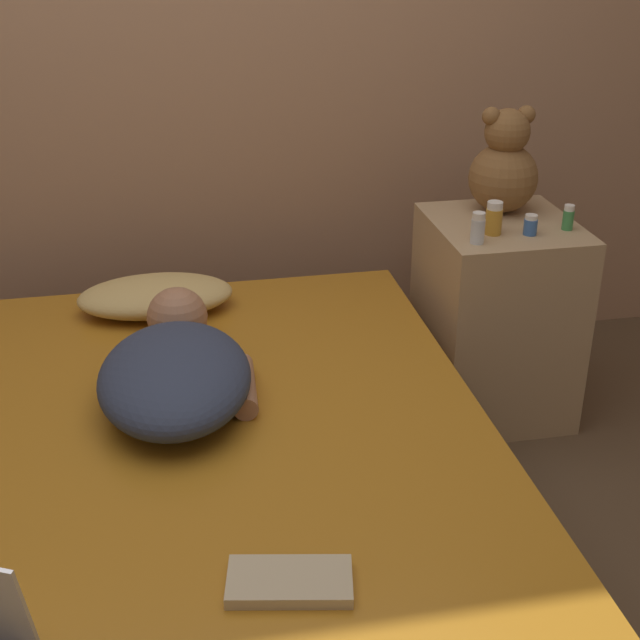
{
  "coord_description": "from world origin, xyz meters",
  "views": [
    {
      "loc": [
        -0.03,
        -1.73,
        1.57
      ],
      "look_at": [
        0.36,
        0.24,
        0.59
      ],
      "focal_mm": 50.0,
      "sensor_mm": 36.0,
      "label": 1
    }
  ],
  "objects_px": {
    "bottle_green": "(568,218)",
    "book": "(290,581)",
    "teddy_bear": "(504,167)",
    "bottle_amber": "(494,218)",
    "bottle_blue": "(531,225)",
    "person_lying": "(177,369)",
    "bottle_clear": "(478,228)",
    "pillow": "(156,296)"
  },
  "relations": [
    {
      "from": "person_lying",
      "to": "book",
      "type": "bearing_deg",
      "value": -73.21
    },
    {
      "from": "bottle_blue",
      "to": "bottle_clear",
      "type": "relative_size",
      "value": 0.66
    },
    {
      "from": "bottle_blue",
      "to": "teddy_bear",
      "type": "bearing_deg",
      "value": 91.85
    },
    {
      "from": "pillow",
      "to": "bottle_green",
      "type": "relative_size",
      "value": 6.09
    },
    {
      "from": "pillow",
      "to": "bottle_clear",
      "type": "relative_size",
      "value": 5.05
    },
    {
      "from": "person_lying",
      "to": "teddy_bear",
      "type": "distance_m",
      "value": 1.23
    },
    {
      "from": "bottle_blue",
      "to": "bottle_clear",
      "type": "xyz_separation_m",
      "value": [
        -0.18,
        -0.04,
        0.02
      ]
    },
    {
      "from": "teddy_bear",
      "to": "bottle_amber",
      "type": "bearing_deg",
      "value": -117.13
    },
    {
      "from": "bottle_blue",
      "to": "bottle_amber",
      "type": "height_order",
      "value": "bottle_amber"
    },
    {
      "from": "person_lying",
      "to": "bottle_green",
      "type": "relative_size",
      "value": 9.13
    },
    {
      "from": "person_lying",
      "to": "book",
      "type": "xyz_separation_m",
      "value": [
        0.16,
        -0.72,
        -0.07
      ]
    },
    {
      "from": "person_lying",
      "to": "bottle_clear",
      "type": "bearing_deg",
      "value": 22.8
    },
    {
      "from": "bottle_blue",
      "to": "bottle_amber",
      "type": "xyz_separation_m",
      "value": [
        -0.11,
        0.03,
        0.02
      ]
    },
    {
      "from": "bottle_blue",
      "to": "bottle_green",
      "type": "bearing_deg",
      "value": 8.69
    },
    {
      "from": "bottle_clear",
      "to": "book",
      "type": "height_order",
      "value": "bottle_clear"
    },
    {
      "from": "bottle_blue",
      "to": "pillow",
      "type": "bearing_deg",
      "value": 170.34
    },
    {
      "from": "pillow",
      "to": "book",
      "type": "bearing_deg",
      "value": -80.68
    },
    {
      "from": "pillow",
      "to": "book",
      "type": "xyz_separation_m",
      "value": [
        0.2,
        -1.24,
        -0.04
      ]
    },
    {
      "from": "bottle_green",
      "to": "book",
      "type": "bearing_deg",
      "value": -133.43
    },
    {
      "from": "book",
      "to": "person_lying",
      "type": "bearing_deg",
      "value": 102.88
    },
    {
      "from": "person_lying",
      "to": "bottle_clear",
      "type": "xyz_separation_m",
      "value": [
        0.88,
        0.3,
        0.2
      ]
    },
    {
      "from": "teddy_bear",
      "to": "book",
      "type": "relative_size",
      "value": 1.33
    },
    {
      "from": "teddy_bear",
      "to": "book",
      "type": "bearing_deg",
      "value": -124.79
    },
    {
      "from": "teddy_bear",
      "to": "bottle_amber",
      "type": "relative_size",
      "value": 3.34
    },
    {
      "from": "bottle_amber",
      "to": "book",
      "type": "bearing_deg",
      "value": -126.02
    },
    {
      "from": "pillow",
      "to": "bottle_blue",
      "type": "height_order",
      "value": "bottle_blue"
    },
    {
      "from": "bottle_green",
      "to": "person_lying",
      "type": "bearing_deg",
      "value": -163.25
    },
    {
      "from": "bottle_blue",
      "to": "bottle_amber",
      "type": "relative_size",
      "value": 0.61
    },
    {
      "from": "person_lying",
      "to": "bottle_green",
      "type": "bearing_deg",
      "value": 20.66
    },
    {
      "from": "pillow",
      "to": "bottle_blue",
      "type": "relative_size",
      "value": 7.63
    },
    {
      "from": "person_lying",
      "to": "bottle_blue",
      "type": "height_order",
      "value": "bottle_blue"
    },
    {
      "from": "bottle_green",
      "to": "bottle_amber",
      "type": "xyz_separation_m",
      "value": [
        -0.23,
        0.01,
        0.01
      ]
    },
    {
      "from": "person_lying",
      "to": "bottle_clear",
      "type": "height_order",
      "value": "bottle_clear"
    },
    {
      "from": "pillow",
      "to": "bottle_blue",
      "type": "xyz_separation_m",
      "value": [
        1.1,
        -0.19,
        0.22
      ]
    },
    {
      "from": "pillow",
      "to": "bottle_amber",
      "type": "distance_m",
      "value": 1.03
    },
    {
      "from": "person_lying",
      "to": "book",
      "type": "height_order",
      "value": "person_lying"
    },
    {
      "from": "teddy_bear",
      "to": "book",
      "type": "distance_m",
      "value": 1.6
    },
    {
      "from": "person_lying",
      "to": "bottle_green",
      "type": "distance_m",
      "value": 1.25
    },
    {
      "from": "pillow",
      "to": "teddy_bear",
      "type": "relative_size",
      "value": 1.4
    },
    {
      "from": "book",
      "to": "bottle_clear",
      "type": "bearing_deg",
      "value": 54.98
    },
    {
      "from": "pillow",
      "to": "bottle_blue",
      "type": "distance_m",
      "value": 1.13
    },
    {
      "from": "teddy_bear",
      "to": "bottle_clear",
      "type": "bearing_deg",
      "value": -123.88
    }
  ]
}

